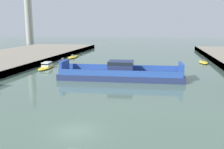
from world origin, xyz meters
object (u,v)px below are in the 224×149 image
Objects in this scene: moored_boat_far_left at (203,62)px; smokestack_distant_b at (27,8)px; smokestack_distant_a at (30,15)px; chain_ferry at (121,73)px; moored_boat_near_right at (73,57)px; moored_boat_near_left at (63,60)px; moored_boat_mid_right at (46,66)px.

smokestack_distant_b reaches higher than moored_boat_far_left.
smokestack_distant_a is at bearing 80.14° from smokestack_distant_b.
smokestack_distant_b reaches higher than chain_ferry.
moored_boat_near_right is 0.28× the size of smokestack_distant_a.
smokestack_distant_a is (-45.64, 66.39, 15.52)m from moored_boat_near_left.
moored_boat_mid_right is at bearing -87.38° from moored_boat_near_left.
moored_boat_near_left is 38.94m from moored_boat_far_left.
smokestack_distant_b is at bearing 127.71° from chain_ferry.
chain_ferry is at bearing -52.92° from smokestack_distant_a.
chain_ferry is 0.64× the size of smokestack_distant_b.
moored_boat_near_right is (-20.03, 28.98, -0.80)m from chain_ferry.
chain_ferry reaches higher than moored_boat_near_right.
moored_boat_near_left is at bearing -55.49° from smokestack_distant_a.
moored_boat_far_left is at bearing 22.17° from moored_boat_mid_right.
smokestack_distant_a is at bearing 143.44° from moored_boat_far_left.
smokestack_distant_b is (-45.84, 56.20, 19.13)m from moored_boat_near_right.
smokestack_distant_b is (-84.67, 60.99, 19.09)m from moored_boat_far_left.
moored_boat_near_right is 1.37× the size of moored_boat_far_left.
smokestack_distant_b is (-0.28, -1.59, 3.62)m from smokestack_distant_a.
moored_boat_near_right is 75.01m from smokestack_distant_b.
smokestack_distant_b reaches higher than moored_boat_near_right.
moored_boat_far_left is at bearing -35.77° from smokestack_distant_b.
moored_boat_far_left is at bearing 5.62° from moored_boat_near_left.
moored_boat_far_left reaches higher than moored_boat_near_right.
moored_boat_far_left is at bearing 52.14° from chain_ferry.
moored_boat_near_right is 39.12m from moored_boat_far_left.
moored_boat_mid_right is at bearing 156.05° from chain_ferry.
smokestack_distant_b reaches higher than moored_boat_mid_right.
moored_boat_near_left is 11.77m from moored_boat_mid_right.
moored_boat_mid_right reaches higher than moored_boat_far_left.
moored_boat_far_left is (38.83, -4.78, 0.05)m from moored_boat_near_right.
moored_boat_far_left is (38.75, 3.81, 0.05)m from moored_boat_near_left.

